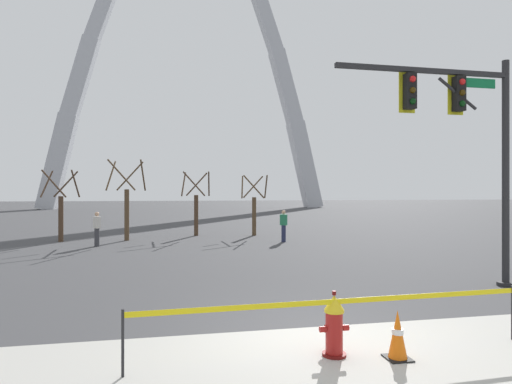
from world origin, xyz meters
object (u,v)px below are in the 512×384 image
(pedestrian_standing_center, at_px, (284,226))
(traffic_signal_gantry, at_px, (468,132))
(monument_arch, at_px, (188,72))
(fire_hydrant, at_px, (334,325))
(pedestrian_walking_left, at_px, (97,229))
(traffic_cone_by_hydrant, at_px, (398,335))

(pedestrian_standing_center, bearing_deg, traffic_signal_gantry, -79.17)
(monument_arch, xyz_separation_m, pedestrian_standing_center, (3.09, -46.69, -20.59))
(fire_hydrant, xyz_separation_m, pedestrian_standing_center, (3.08, 14.53, 0.35))
(fire_hydrant, height_order, pedestrian_walking_left, pedestrian_walking_left)
(pedestrian_walking_left, xyz_separation_m, pedestrian_standing_center, (8.89, 0.08, 0.00))
(monument_arch, relative_size, pedestrian_walking_left, 31.17)
(fire_hydrant, relative_size, traffic_signal_gantry, 0.17)
(traffic_cone_by_hydrant, height_order, pedestrian_standing_center, pedestrian_standing_center)
(traffic_signal_gantry, relative_size, pedestrian_standing_center, 3.77)
(monument_arch, bearing_deg, pedestrian_standing_center, -86.22)
(traffic_cone_by_hydrant, relative_size, traffic_signal_gantry, 0.12)
(fire_hydrant, relative_size, monument_arch, 0.02)
(traffic_cone_by_hydrant, distance_m, traffic_signal_gantry, 6.92)
(monument_arch, relative_size, pedestrian_standing_center, 31.17)
(fire_hydrant, xyz_separation_m, traffic_cone_by_hydrant, (0.88, -0.30, -0.11))
(fire_hydrant, xyz_separation_m, traffic_signal_gantry, (5.15, 3.68, 3.60))
(traffic_cone_by_hydrant, xyz_separation_m, traffic_signal_gantry, (4.27, 3.99, 3.71))
(traffic_cone_by_hydrant, height_order, traffic_signal_gantry, traffic_signal_gantry)
(fire_hydrant, height_order, traffic_cone_by_hydrant, fire_hydrant)
(pedestrian_standing_center, bearing_deg, traffic_cone_by_hydrant, -98.42)
(monument_arch, bearing_deg, traffic_signal_gantry, -84.88)
(monument_arch, xyz_separation_m, pedestrian_walking_left, (-5.80, -46.77, -20.59))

